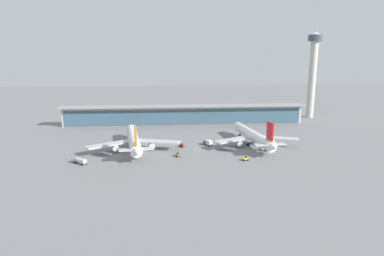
{
  "coord_description": "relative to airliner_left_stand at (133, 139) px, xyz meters",
  "views": [
    {
      "loc": [
        -16.86,
        -158.97,
        44.02
      ],
      "look_at": [
        0.0,
        19.86,
        8.0
      ],
      "focal_mm": 28.25,
      "sensor_mm": 36.0,
      "label": 1
    }
  ],
  "objects": [
    {
      "name": "service_truck_at_far_stand_red",
      "position": [
        26.56,
        1.9,
        -4.61
      ],
      "size": [
        3.17,
        3.28,
        2.05
      ],
      "color": "#B21E1E",
      "rests_on": "ground"
    },
    {
      "name": "terminal_building",
      "position": [
        33.7,
        71.93,
        2.39
      ],
      "size": [
        190.44,
        12.8,
        15.2
      ],
      "color": "beige",
      "rests_on": "ground"
    },
    {
      "name": "airliner_centre_stand",
      "position": [
        67.76,
        3.03,
        0.0
      ],
      "size": [
        50.17,
        65.39,
        17.4
      ],
      "color": "white",
      "rests_on": "ground"
    },
    {
      "name": "service_truck_by_tail_grey",
      "position": [
        -22.5,
        -24.08,
        -3.77
      ],
      "size": [
        8.08,
        7.19,
        2.95
      ],
      "color": "gray",
      "rests_on": "ground"
    },
    {
      "name": "service_truck_mid_apron_yellow",
      "position": [
        55.65,
        -26.14,
        -4.61
      ],
      "size": [
        3.18,
        2.32,
        2.05
      ],
      "color": "yellow",
      "rests_on": "ground"
    },
    {
      "name": "control_tower",
      "position": [
        147.75,
        95.71,
        37.42
      ],
      "size": [
        12.0,
        12.0,
        78.91
      ],
      "color": "beige",
      "rests_on": "ground"
    },
    {
      "name": "service_truck_on_taxiway_blue",
      "position": [
        42.01,
        4.4,
        -3.79
      ],
      "size": [
        4.72,
        7.64,
        3.1
      ],
      "color": "#234C9E",
      "rests_on": "ground"
    },
    {
      "name": "airliner_left_stand",
      "position": [
        0.0,
        0.0,
        0.0
      ],
      "size": [
        49.73,
        65.25,
        17.4
      ],
      "color": "white",
      "rests_on": "ground"
    },
    {
      "name": "service_truck_under_wing_olive",
      "position": [
        23.53,
        -16.66,
        -4.61
      ],
      "size": [
        2.38,
        3.2,
        2.05
      ],
      "color": "olive",
      "rests_on": "ground"
    },
    {
      "name": "ground_plane",
      "position": [
        33.7,
        -3.76,
        -5.48
      ],
      "size": [
        1200.0,
        1200.0,
        0.0
      ],
      "primitive_type": "plane",
      "color": "slate"
    },
    {
      "name": "safety_cone_alpha",
      "position": [
        -13.34,
        -21.11,
        -5.16
      ],
      "size": [
        0.62,
        0.62,
        0.7
      ],
      "color": "orange",
      "rests_on": "ground"
    },
    {
      "name": "service_truck_near_nose_white",
      "position": [
        69.55,
        -9.57,
        -4.67
      ],
      "size": [
        6.34,
        5.02,
        2.7
      ],
      "color": "silver",
      "rests_on": "ground"
    },
    {
      "name": "safety_cone_bravo",
      "position": [
        -0.93,
        -19.38,
        -5.16
      ],
      "size": [
        0.62,
        0.62,
        0.7
      ],
      "color": "orange",
      "rests_on": "ground"
    },
    {
      "name": "safety_cone_charlie",
      "position": [
        -4.13,
        -19.31,
        -5.16
      ],
      "size": [
        0.62,
        0.62,
        0.7
      ],
      "color": "orange",
      "rests_on": "ground"
    }
  ]
}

